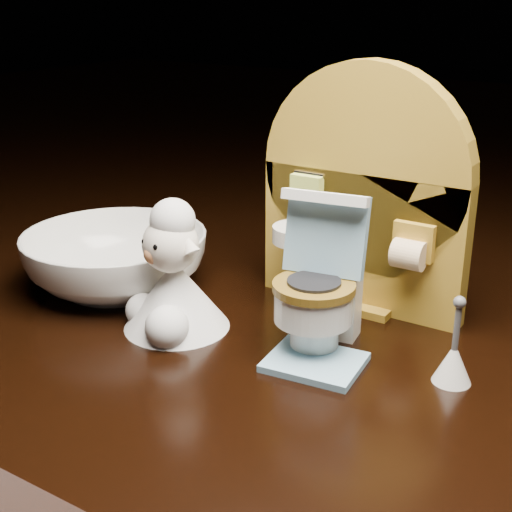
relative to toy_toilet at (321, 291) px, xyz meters
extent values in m
cube|color=black|center=(0.00, 0.00, -0.08)|extent=(2.50, 2.50, 0.10)
cube|color=#A37B22|center=(0.00, 0.06, 0.01)|extent=(0.13, 0.02, 0.09)
cylinder|color=#A37B22|center=(0.00, 0.06, 0.05)|extent=(0.13, 0.02, 0.13)
cube|color=#A37B22|center=(0.00, 0.06, -0.03)|extent=(0.05, 0.04, 0.01)
cylinder|color=white|center=(-0.04, 0.04, -0.01)|extent=(0.01, 0.01, 0.04)
cylinder|color=white|center=(-0.04, 0.04, 0.01)|extent=(0.03, 0.03, 0.01)
cylinder|color=silver|center=(-0.04, 0.05, 0.02)|extent=(0.00, 0.00, 0.01)
cube|color=#B9CB52|center=(-0.04, 0.05, 0.04)|extent=(0.02, 0.01, 0.02)
cube|color=#A37B22|center=(0.03, 0.05, 0.02)|extent=(0.02, 0.01, 0.02)
cylinder|color=beige|center=(0.03, 0.05, 0.01)|extent=(0.02, 0.02, 0.02)
cylinder|color=white|center=(0.00, -0.01, -0.02)|extent=(0.03, 0.03, 0.02)
cylinder|color=white|center=(0.00, -0.01, 0.00)|extent=(0.04, 0.04, 0.02)
cylinder|color=brown|center=(0.00, -0.01, 0.01)|extent=(0.04, 0.04, 0.00)
cube|color=white|center=(0.00, 0.01, -0.01)|extent=(0.04, 0.02, 0.05)
cube|color=#7DACC8|center=(0.00, 0.01, 0.03)|extent=(0.05, 0.02, 0.04)
cube|color=white|center=(0.00, 0.00, 0.05)|extent=(0.05, 0.02, 0.01)
cylinder|color=#9FB538|center=(0.01, 0.02, 0.03)|extent=(0.01, 0.01, 0.01)
cube|color=#7DACC8|center=(0.01, -0.02, -0.03)|extent=(0.05, 0.05, 0.00)
cone|color=white|center=(0.08, 0.00, -0.02)|extent=(0.02, 0.02, 0.02)
cylinder|color=#59595B|center=(0.08, 0.00, 0.00)|extent=(0.00, 0.00, 0.03)
sphere|color=#59595B|center=(0.08, 0.00, 0.01)|extent=(0.01, 0.01, 0.01)
cone|color=white|center=(-0.08, -0.03, -0.01)|extent=(0.06, 0.06, 0.04)
sphere|color=white|center=(-0.07, -0.05, -0.02)|extent=(0.03, 0.03, 0.03)
sphere|color=white|center=(-0.10, -0.03, -0.02)|extent=(0.02, 0.02, 0.02)
sphere|color=white|center=(-0.08, -0.03, 0.02)|extent=(0.03, 0.03, 0.03)
sphere|color=tan|center=(-0.09, -0.04, 0.02)|extent=(0.01, 0.01, 0.01)
sphere|color=white|center=(-0.08, -0.03, 0.03)|extent=(0.03, 0.03, 0.03)
cone|color=white|center=(-0.10, -0.02, 0.02)|extent=(0.02, 0.01, 0.01)
cone|color=white|center=(-0.07, -0.03, 0.02)|extent=(0.02, 0.01, 0.01)
sphere|color=black|center=(-0.09, -0.04, 0.02)|extent=(0.00, 0.00, 0.00)
sphere|color=black|center=(-0.08, -0.04, 0.02)|extent=(0.00, 0.00, 0.00)
imported|color=white|center=(-0.15, 0.00, -0.01)|extent=(0.13, 0.13, 0.04)
camera|label=1|loc=(0.16, -0.32, 0.16)|focal=50.00mm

